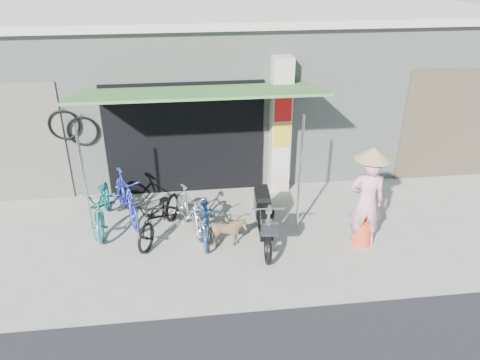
{
  "coord_description": "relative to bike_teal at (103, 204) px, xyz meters",
  "views": [
    {
      "loc": [
        -1.16,
        -6.88,
        5.04
      ],
      "look_at": [
        -0.2,
        1.0,
        1.0
      ],
      "focal_mm": 35.0,
      "sensor_mm": 36.0,
      "label": 1
    }
  ],
  "objects": [
    {
      "name": "ground",
      "position": [
        2.87,
        -1.32,
        -0.48
      ],
      "size": [
        80.0,
        80.0,
        0.0
      ],
      "primitive_type": "plane",
      "color": "#A6A096",
      "rests_on": "ground"
    },
    {
      "name": "nun",
      "position": [
        4.85,
        -1.21,
        0.47
      ],
      "size": [
        0.7,
        0.64,
        1.94
      ],
      "rotation": [
        0.0,
        0.0,
        2.97
      ],
      "color": "pink",
      "rests_on": "ground"
    },
    {
      "name": "neighbour_left",
      "position": [
        -2.13,
        1.27,
        0.82
      ],
      "size": [
        2.6,
        0.06,
        2.6
      ],
      "primitive_type": "cube",
      "color": "#6B665B",
      "rests_on": "ground"
    },
    {
      "name": "bike_silver",
      "position": [
        1.69,
        -0.47,
        -0.02
      ],
      "size": [
        0.93,
        1.6,
        0.93
      ],
      "primitive_type": "imported",
      "rotation": [
        0.0,
        0.0,
        0.35
      ],
      "color": "silver",
      "rests_on": "ground"
    },
    {
      "name": "bike_black",
      "position": [
        1.12,
        -0.51,
        -0.03
      ],
      "size": [
        1.24,
        1.81,
        0.9
      ],
      "primitive_type": "imported",
      "rotation": [
        0.0,
        0.0,
        -0.41
      ],
      "color": "black",
      "rests_on": "ground"
    },
    {
      "name": "bike_teal",
      "position": [
        0.0,
        0.0,
        0.0
      ],
      "size": [
        0.73,
        1.86,
        0.96
      ],
      "primitive_type": "imported",
      "rotation": [
        0.0,
        0.0,
        0.05
      ],
      "color": "#1C7E72",
      "rests_on": "ground"
    },
    {
      "name": "moped",
      "position": [
        3.04,
        -0.88,
        0.01
      ],
      "size": [
        0.55,
        1.93,
        1.09
      ],
      "rotation": [
        0.0,
        0.0,
        -0.06
      ],
      "color": "black",
      "rests_on": "ground"
    },
    {
      "name": "bicycle_shop",
      "position": [
        2.86,
        3.77,
        1.35
      ],
      "size": [
        12.3,
        5.3,
        3.66
      ],
      "color": "gray",
      "rests_on": "ground"
    },
    {
      "name": "street_dog",
      "position": [
        2.32,
        -1.05,
        -0.17
      ],
      "size": [
        0.74,
        0.34,
        0.62
      ],
      "primitive_type": "imported",
      "rotation": [
        0.0,
        0.0,
        1.58
      ],
      "color": "#978050",
      "rests_on": "ground"
    },
    {
      "name": "bike_blue",
      "position": [
        0.43,
        0.19,
        0.03
      ],
      "size": [
        1.01,
        1.76,
        1.02
      ],
      "primitive_type": "imported",
      "rotation": [
        0.0,
        0.0,
        0.34
      ],
      "color": "#232CA0",
      "rests_on": "ground"
    },
    {
      "name": "awning",
      "position": [
        1.96,
        0.31,
        2.03
      ],
      "size": [
        4.6,
        1.88,
        2.72
      ],
      "color": "#3C6E31",
      "rests_on": "ground"
    },
    {
      "name": "neighbour_right",
      "position": [
        7.87,
        1.27,
        0.82
      ],
      "size": [
        2.6,
        0.06,
        2.6
      ],
      "primitive_type": "cube",
      "color": "brown",
      "rests_on": "ground"
    },
    {
      "name": "bike_navy",
      "position": [
        1.98,
        -0.64,
        -0.07
      ],
      "size": [
        0.62,
        1.58,
        0.82
      ],
      "primitive_type": "imported",
      "rotation": [
        0.0,
        0.0,
        -0.05
      ],
      "color": "navy",
      "rests_on": "ground"
    },
    {
      "name": "shop_pillar",
      "position": [
        3.72,
        1.13,
        1.02
      ],
      "size": [
        0.42,
        0.44,
        3.0
      ],
      "color": "beige",
      "rests_on": "ground"
    }
  ]
}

